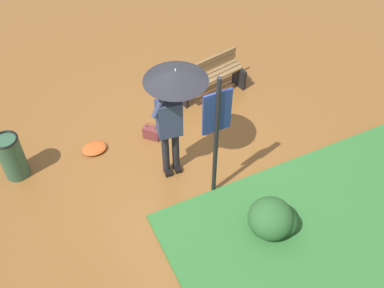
{
  "coord_description": "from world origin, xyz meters",
  "views": [
    {
      "loc": [
        -2.04,
        -4.88,
        5.81
      ],
      "look_at": [
        0.05,
        -0.51,
        0.85
      ],
      "focal_mm": 42.1,
      "sensor_mm": 36.0,
      "label": 1
    }
  ],
  "objects_px": {
    "trash_bin": "(12,157)",
    "handbag": "(152,133)",
    "person_with_umbrella": "(173,97)",
    "info_sign_post": "(216,126)",
    "park_bench": "(211,77)"
  },
  "relations": [
    {
      "from": "person_with_umbrella",
      "to": "park_bench",
      "type": "xyz_separation_m",
      "value": [
        1.45,
        1.52,
        -1.15
      ]
    },
    {
      "from": "info_sign_post",
      "to": "trash_bin",
      "type": "distance_m",
      "value": 3.46
    },
    {
      "from": "handbag",
      "to": "park_bench",
      "type": "xyz_separation_m",
      "value": [
        1.55,
        0.68,
        0.28
      ]
    },
    {
      "from": "handbag",
      "to": "park_bench",
      "type": "relative_size",
      "value": 0.26
    },
    {
      "from": "park_bench",
      "to": "person_with_umbrella",
      "type": "bearing_deg",
      "value": -133.64
    },
    {
      "from": "trash_bin",
      "to": "park_bench",
      "type": "bearing_deg",
      "value": 7.28
    },
    {
      "from": "handbag",
      "to": "trash_bin",
      "type": "relative_size",
      "value": 0.44
    },
    {
      "from": "trash_bin",
      "to": "person_with_umbrella",
      "type": "bearing_deg",
      "value": -22.55
    },
    {
      "from": "person_with_umbrella",
      "to": "trash_bin",
      "type": "xyz_separation_m",
      "value": [
        -2.46,
        1.02,
        -1.13
      ]
    },
    {
      "from": "trash_bin",
      "to": "handbag",
      "type": "bearing_deg",
      "value": -4.45
    },
    {
      "from": "handbag",
      "to": "trash_bin",
      "type": "height_order",
      "value": "trash_bin"
    },
    {
      "from": "handbag",
      "to": "park_bench",
      "type": "distance_m",
      "value": 1.72
    },
    {
      "from": "person_with_umbrella",
      "to": "info_sign_post",
      "type": "distance_m",
      "value": 0.81
    },
    {
      "from": "info_sign_post",
      "to": "handbag",
      "type": "distance_m",
      "value": 2.09
    },
    {
      "from": "person_with_umbrella",
      "to": "handbag",
      "type": "distance_m",
      "value": 1.66
    }
  ]
}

